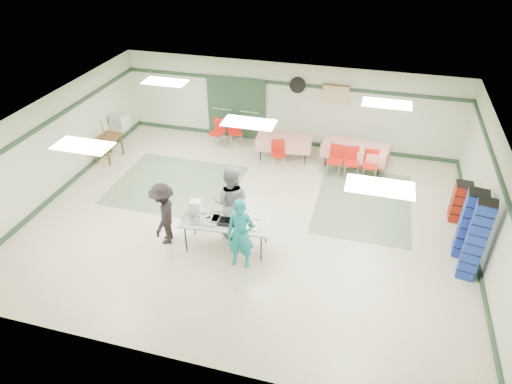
% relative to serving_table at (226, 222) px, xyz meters
% --- Properties ---
extents(floor, '(11.00, 11.00, 0.00)m').
position_rel_serving_table_xyz_m(floor, '(0.21, 1.26, -0.72)').
color(floor, beige).
rests_on(floor, ground).
extents(ceiling, '(11.00, 11.00, 0.00)m').
position_rel_serving_table_xyz_m(ceiling, '(0.21, 1.26, 1.98)').
color(ceiling, white).
rests_on(ceiling, wall_back).
extents(wall_back, '(11.00, 0.00, 11.00)m').
position_rel_serving_table_xyz_m(wall_back, '(0.21, 5.76, 0.63)').
color(wall_back, beige).
rests_on(wall_back, floor).
extents(wall_front, '(11.00, 0.00, 11.00)m').
position_rel_serving_table_xyz_m(wall_front, '(0.21, -3.24, 0.63)').
color(wall_front, beige).
rests_on(wall_front, floor).
extents(wall_left, '(0.00, 9.00, 9.00)m').
position_rel_serving_table_xyz_m(wall_left, '(-5.29, 1.26, 0.63)').
color(wall_left, beige).
rests_on(wall_left, floor).
extents(wall_right, '(0.00, 9.00, 9.00)m').
position_rel_serving_table_xyz_m(wall_right, '(5.71, 1.26, 0.63)').
color(wall_right, beige).
rests_on(wall_right, floor).
extents(trim_back, '(11.00, 0.06, 0.10)m').
position_rel_serving_table_xyz_m(trim_back, '(0.21, 5.73, 1.33)').
color(trim_back, '#203C26').
rests_on(trim_back, wall_back).
extents(baseboard_back, '(11.00, 0.06, 0.12)m').
position_rel_serving_table_xyz_m(baseboard_back, '(0.21, 5.73, -0.66)').
color(baseboard_back, '#203C26').
rests_on(baseboard_back, floor).
extents(trim_left, '(0.06, 9.00, 0.10)m').
position_rel_serving_table_xyz_m(trim_left, '(-5.26, 1.26, 1.33)').
color(trim_left, '#203C26').
rests_on(trim_left, wall_back).
extents(baseboard_left, '(0.06, 9.00, 0.12)m').
position_rel_serving_table_xyz_m(baseboard_left, '(-5.26, 1.26, -0.66)').
color(baseboard_left, '#203C26').
rests_on(baseboard_left, floor).
extents(trim_right, '(0.06, 9.00, 0.10)m').
position_rel_serving_table_xyz_m(trim_right, '(5.68, 1.26, 1.33)').
color(trim_right, '#203C26').
rests_on(trim_right, wall_back).
extents(baseboard_right, '(0.06, 9.00, 0.12)m').
position_rel_serving_table_xyz_m(baseboard_right, '(5.68, 1.26, -0.66)').
color(baseboard_right, '#203C26').
rests_on(baseboard_right, floor).
extents(green_patch_a, '(3.50, 3.00, 0.01)m').
position_rel_serving_table_xyz_m(green_patch_a, '(-2.29, 2.26, -0.72)').
color(green_patch_a, slate).
rests_on(green_patch_a, floor).
extents(green_patch_b, '(2.50, 3.50, 0.01)m').
position_rel_serving_table_xyz_m(green_patch_b, '(3.01, 2.76, -0.72)').
color(green_patch_b, slate).
rests_on(green_patch_b, floor).
extents(double_door_left, '(0.90, 0.06, 2.10)m').
position_rel_serving_table_xyz_m(double_door_left, '(-1.99, 5.70, 0.33)').
color(double_door_left, '#999C9A').
rests_on(double_door_left, floor).
extents(double_door_right, '(0.90, 0.06, 2.10)m').
position_rel_serving_table_xyz_m(double_door_right, '(-1.04, 5.70, 0.33)').
color(double_door_right, '#999C9A').
rests_on(double_door_right, floor).
extents(door_frame, '(2.00, 0.03, 2.15)m').
position_rel_serving_table_xyz_m(door_frame, '(-1.52, 5.68, 0.33)').
color(door_frame, '#203C26').
rests_on(door_frame, floor).
extents(wall_fan, '(0.50, 0.10, 0.50)m').
position_rel_serving_table_xyz_m(wall_fan, '(0.51, 5.70, 1.33)').
color(wall_fan, black).
rests_on(wall_fan, wall_back).
extents(scroll_banner, '(0.80, 0.02, 0.60)m').
position_rel_serving_table_xyz_m(scroll_banner, '(1.71, 5.70, 1.13)').
color(scroll_banner, '#CCBA80').
rests_on(scroll_banner, wall_back).
extents(serving_table, '(2.11, 1.00, 0.76)m').
position_rel_serving_table_xyz_m(serving_table, '(0.00, 0.00, 0.00)').
color(serving_table, '#ABABA6').
rests_on(serving_table, floor).
extents(sheet_tray_right, '(0.60, 0.47, 0.02)m').
position_rel_serving_table_xyz_m(sheet_tray_right, '(0.49, -0.02, 0.05)').
color(sheet_tray_right, silver).
rests_on(sheet_tray_right, serving_table).
extents(sheet_tray_mid, '(0.65, 0.51, 0.02)m').
position_rel_serving_table_xyz_m(sheet_tray_mid, '(-0.03, 0.07, 0.05)').
color(sheet_tray_mid, silver).
rests_on(sheet_tray_mid, serving_table).
extents(sheet_tray_left, '(0.65, 0.51, 0.02)m').
position_rel_serving_table_xyz_m(sheet_tray_left, '(-0.47, -0.09, 0.05)').
color(sheet_tray_left, silver).
rests_on(sheet_tray_left, serving_table).
extents(baking_pan, '(0.48, 0.32, 0.08)m').
position_rel_serving_table_xyz_m(baking_pan, '(0.09, -0.07, 0.08)').
color(baking_pan, black).
rests_on(baking_pan, serving_table).
extents(foam_box_stack, '(0.28, 0.26, 0.36)m').
position_rel_serving_table_xyz_m(foam_box_stack, '(-0.77, 0.10, 0.22)').
color(foam_box_stack, white).
rests_on(foam_box_stack, serving_table).
extents(volunteer_teal, '(0.64, 0.43, 1.71)m').
position_rel_serving_table_xyz_m(volunteer_teal, '(0.51, -0.51, 0.13)').
color(volunteer_teal, teal).
rests_on(volunteer_teal, floor).
extents(volunteer_grey, '(0.98, 0.81, 1.87)m').
position_rel_serving_table_xyz_m(volunteer_grey, '(-0.05, 0.53, 0.22)').
color(volunteer_grey, gray).
rests_on(volunteer_grey, floor).
extents(volunteer_dark, '(0.77, 1.12, 1.59)m').
position_rel_serving_table_xyz_m(volunteer_dark, '(-1.47, -0.17, 0.07)').
color(volunteer_dark, black).
rests_on(volunteer_dark, floor).
extents(dining_table_a, '(2.04, 1.14, 0.77)m').
position_rel_serving_table_xyz_m(dining_table_a, '(2.56, 4.64, -0.15)').
color(dining_table_a, red).
rests_on(dining_table_a, floor).
extents(dining_table_b, '(1.74, 0.90, 0.77)m').
position_rel_serving_table_xyz_m(dining_table_b, '(0.36, 4.64, -0.15)').
color(dining_table_b, red).
rests_on(dining_table_b, floor).
extents(chair_a, '(0.51, 0.51, 0.93)m').
position_rel_serving_table_xyz_m(chair_a, '(2.49, 4.08, -0.15)').
color(chair_a, '#AE100D').
rests_on(chair_a, floor).
extents(chair_b, '(0.48, 0.48, 0.93)m').
position_rel_serving_table_xyz_m(chair_b, '(2.05, 4.09, -0.15)').
color(chair_b, '#AE100D').
rests_on(chair_b, floor).
extents(chair_c, '(0.44, 0.44, 0.91)m').
position_rel_serving_table_xyz_m(chair_c, '(3.05, 4.08, -0.16)').
color(chair_c, '#AE100D').
rests_on(chair_c, floor).
extents(chair_d, '(0.52, 0.52, 0.87)m').
position_rel_serving_table_xyz_m(chair_d, '(0.30, 4.07, -0.19)').
color(chair_d, '#AE100D').
rests_on(chair_d, floor).
extents(chair_loose_a, '(0.58, 0.58, 0.92)m').
position_rel_serving_table_xyz_m(chair_loose_a, '(-1.41, 5.12, -0.16)').
color(chair_loose_a, '#AE100D').
rests_on(chair_loose_a, floor).
extents(chair_loose_b, '(0.53, 0.53, 0.93)m').
position_rel_serving_table_xyz_m(chair_loose_b, '(-1.92, 4.93, -0.15)').
color(chair_loose_b, '#AE100D').
rests_on(chair_loose_b, floor).
extents(crate_stack_blue_a, '(0.48, 0.48, 1.70)m').
position_rel_serving_table_xyz_m(crate_stack_blue_a, '(5.36, 1.21, 0.13)').
color(crate_stack_blue_a, '#1B33A3').
rests_on(crate_stack_blue_a, floor).
extents(crate_stack_red, '(0.42, 0.42, 1.07)m').
position_rel_serving_table_xyz_m(crate_stack_red, '(5.36, 2.61, -0.19)').
color(crate_stack_red, maroon).
rests_on(crate_stack_red, floor).
extents(crate_stack_blue_b, '(0.44, 0.44, 1.96)m').
position_rel_serving_table_xyz_m(crate_stack_blue_b, '(5.36, 0.45, 0.26)').
color(crate_stack_blue_b, '#1B33A3').
rests_on(crate_stack_blue_b, floor).
extents(printer_table, '(0.64, 0.95, 0.74)m').
position_rel_serving_table_xyz_m(printer_table, '(-4.94, 3.14, -0.08)').
color(printer_table, brown).
rests_on(printer_table, floor).
extents(office_printer, '(0.55, 0.50, 0.40)m').
position_rel_serving_table_xyz_m(office_printer, '(-4.94, 4.00, 0.22)').
color(office_printer, '#ADAEA9').
rests_on(office_printer, printer_table).
extents(broom, '(0.03, 0.21, 1.27)m').
position_rel_serving_table_xyz_m(broom, '(-5.02, 3.22, -0.06)').
color(broom, brown).
rests_on(broom, floor).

